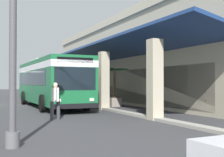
# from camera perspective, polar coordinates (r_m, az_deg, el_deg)

# --- Properties ---
(ground) EXTENTS (120.00, 120.00, 0.00)m
(ground) POSITION_cam_1_polar(r_m,az_deg,el_deg) (25.67, 0.93, -4.53)
(ground) COLOR #38383A
(curb_strip) EXTENTS (35.10, 0.50, 0.12)m
(curb_strip) POSITION_cam_1_polar(r_m,az_deg,el_deg) (24.00, -7.00, -4.63)
(curb_strip) COLOR #9E998E
(curb_strip) RESTS_ON ground
(plaza_building) EXTENTS (29.55, 16.94, 7.10)m
(plaza_building) POSITION_cam_1_polar(r_m,az_deg,el_deg) (28.42, 11.90, 3.01)
(plaza_building) COLOR #B2A88E
(plaza_building) RESTS_ON ground
(transit_bus) EXTENTS (11.25, 2.95, 3.34)m
(transit_bus) POSITION_cam_1_polar(r_m,az_deg,el_deg) (20.73, -11.84, -0.25)
(transit_bus) COLOR #196638
(transit_bus) RESTS_ON ground
(pedestrian) EXTENTS (0.66, 0.49, 1.65)m
(pedestrian) POSITION_cam_1_polar(r_m,az_deg,el_deg) (13.40, -10.88, -3.87)
(pedestrian) COLOR #38383D
(pedestrian) RESTS_ON ground
(potted_palm) EXTENTS (1.97, 1.89, 2.71)m
(potted_palm) POSITION_cam_1_polar(r_m,az_deg,el_deg) (20.63, 0.51, -3.18)
(potted_palm) COLOR gray
(potted_palm) RESTS_ON ground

